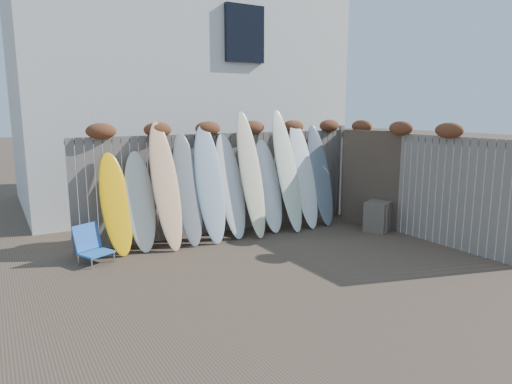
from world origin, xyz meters
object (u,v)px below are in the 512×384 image
surfboard_0 (116,204)px  wooden_crate (378,216)px  beach_chair (91,245)px  lattice_panel (372,179)px

surfboard_0 → wooden_crate: bearing=-19.5°
wooden_crate → beach_chair: bearing=170.2°
beach_chair → surfboard_0: 0.81m
wooden_crate → surfboard_0: 5.16m
wooden_crate → surfboard_0: bearing=166.4°
beach_chair → lattice_panel: size_ratio=0.32×
wooden_crate → surfboard_0: size_ratio=0.34×
lattice_panel → wooden_crate: bearing=-129.7°
wooden_crate → lattice_panel: size_ratio=0.30×
beach_chair → surfboard_0: bearing=28.2°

